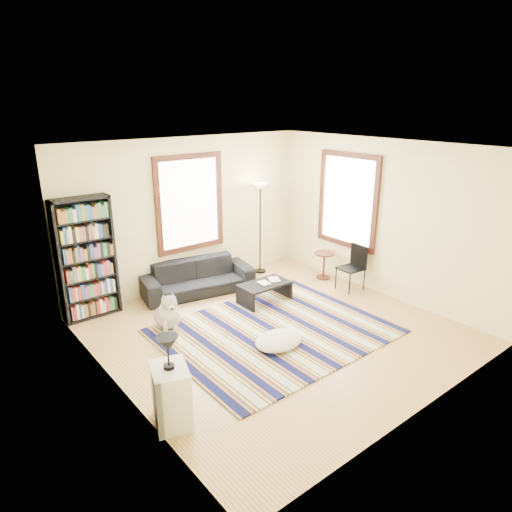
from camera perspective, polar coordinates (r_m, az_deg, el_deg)
floor at (r=7.25m, az=2.50°, el=-9.65°), size 5.00×5.00×0.10m
ceiling at (r=6.38m, az=2.89°, el=13.84°), size 5.00×5.00×0.10m
wall_back at (r=8.68m, az=-8.51°, el=5.34°), size 5.00×0.10×2.80m
wall_front at (r=5.17m, az=21.71°, el=-5.51°), size 5.00×0.10×2.80m
wall_left at (r=5.44m, az=-18.05°, el=-3.84°), size 0.10×5.00×2.80m
wall_right at (r=8.51m, az=15.76°, el=4.55°), size 0.10×5.00×2.80m
window_back at (r=8.57m, az=-8.30°, el=6.54°), size 1.20×0.06×1.60m
window_right at (r=8.88m, az=11.40°, el=6.81°), size 0.06×1.20×1.60m
rug at (r=7.19m, az=2.34°, el=-9.33°), size 3.34×2.67×0.02m
sofa at (r=8.52m, az=-7.35°, el=-2.64°), size 2.16×1.18×0.60m
bookshelf at (r=7.80m, az=-20.46°, el=-0.33°), size 0.90×0.30×2.00m
coffee_table at (r=8.10m, az=1.06°, el=-4.58°), size 1.00×0.73×0.36m
book_a at (r=7.97m, az=0.51°, el=-3.51°), size 0.19×0.24×0.02m
book_b at (r=8.15m, az=1.65°, el=-2.99°), size 0.27×0.30×0.02m
floor_cushion at (r=6.76m, az=2.88°, el=-10.49°), size 0.84×0.68×0.19m
floor_lamp at (r=9.26m, az=0.52°, el=3.41°), size 0.34×0.34×1.86m
side_table at (r=9.23m, az=8.47°, el=-1.17°), size 0.49×0.49×0.54m
folding_chair at (r=8.69m, az=11.76°, el=-1.53°), size 0.45×0.43×0.86m
white_cabinet at (r=5.30m, az=-10.56°, el=-16.80°), size 0.52×0.60×0.70m
table_lamp at (r=5.01m, az=-10.94°, el=-11.78°), size 0.28×0.28×0.38m
dog at (r=7.30m, az=-11.08°, el=-6.59°), size 0.59×0.72×0.62m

